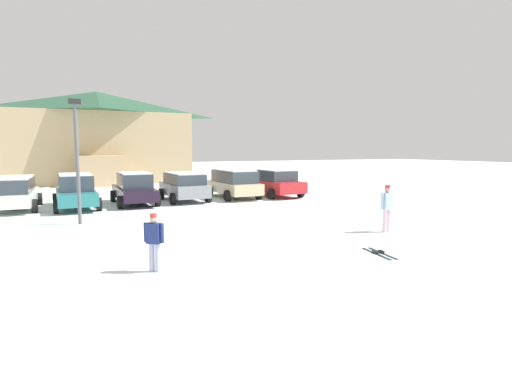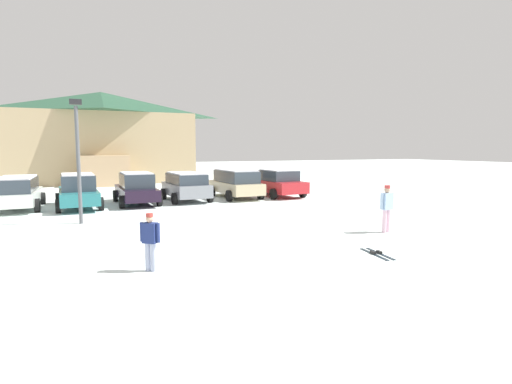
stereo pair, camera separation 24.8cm
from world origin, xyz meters
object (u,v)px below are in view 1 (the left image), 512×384
object	(u,v)px
parked_red_sedan	(275,183)
skier_adult_in_blue_parka	(387,206)
parked_teal_hatchback	(76,191)
ski_lodge	(98,136)
pair_of_skis	(379,253)
parked_black_sedan	(134,188)
parked_grey_wagon	(184,186)
lamp_post	(77,154)
skier_teen_in_navy_coat	(154,239)
parked_white_suv	(14,192)
parked_beige_suv	(234,183)

from	to	relation	value
parked_red_sedan	skier_adult_in_blue_parka	xyz separation A→B (m)	(-1.39, -11.18, 0.10)
parked_teal_hatchback	parked_red_sedan	bearing A→B (deg)	1.88
ski_lodge	pair_of_skis	bearing A→B (deg)	-79.79
parked_red_sedan	pair_of_skis	world-z (taller)	parked_red_sedan
parked_black_sedan	skier_adult_in_blue_parka	distance (m)	13.16
parked_black_sedan	pair_of_skis	distance (m)	14.15
parked_black_sedan	parked_grey_wagon	world-z (taller)	parked_black_sedan
parked_teal_hatchback	lamp_post	size ratio (longest dim) A/B	1.01
skier_teen_in_navy_coat	lamp_post	distance (m)	7.76
parked_black_sedan	skier_teen_in_navy_coat	world-z (taller)	parked_black_sedan
parked_grey_wagon	pair_of_skis	distance (m)	13.64
parked_red_sedan	lamp_post	size ratio (longest dim) A/B	0.93
skier_teen_in_navy_coat	skier_adult_in_blue_parka	distance (m)	8.39
parked_red_sedan	lamp_post	xyz separation A→B (m)	(-11.19, -5.02, 1.90)
pair_of_skis	parked_teal_hatchback	bearing A→B (deg)	120.37
parked_black_sedan	skier_adult_in_blue_parka	world-z (taller)	parked_black_sedan
parked_black_sedan	pair_of_skis	bearing A→B (deg)	-70.22
skier_adult_in_blue_parka	lamp_post	size ratio (longest dim) A/B	0.35
parked_black_sedan	parked_grey_wagon	xyz separation A→B (m)	(2.72, 0.16, 0.03)
parked_white_suv	skier_adult_in_blue_parka	xyz separation A→B (m)	(12.59, -11.47, 0.08)
parked_red_sedan	lamp_post	distance (m)	12.42
skier_adult_in_blue_parka	ski_lodge	bearing A→B (deg)	105.37
ski_lodge	parked_white_suv	world-z (taller)	ski_lodge
ski_lodge	parked_beige_suv	xyz separation A→B (m)	(6.49, -16.79, -3.13)
pair_of_skis	parked_black_sedan	bearing A→B (deg)	109.78
skier_adult_in_blue_parka	pair_of_skis	bearing A→B (deg)	-136.16
skier_adult_in_blue_parka	parked_teal_hatchback	bearing A→B (deg)	132.49
parked_beige_suv	skier_teen_in_navy_coat	size ratio (longest dim) A/B	3.29
parked_grey_wagon	skier_teen_in_navy_coat	distance (m)	13.09
parked_red_sedan	pair_of_skis	distance (m)	13.89
parked_black_sedan	parked_red_sedan	size ratio (longest dim) A/B	1.04
parked_white_suv	pair_of_skis	size ratio (longest dim) A/B	3.49
parked_beige_suv	lamp_post	bearing A→B (deg)	-148.17
parked_red_sedan	ski_lodge	bearing A→B (deg)	118.19
parked_white_suv	lamp_post	bearing A→B (deg)	-62.38
ski_lodge	parked_teal_hatchback	world-z (taller)	ski_lodge
parked_white_suv	skier_adult_in_blue_parka	size ratio (longest dim) A/B	2.84
lamp_post	skier_teen_in_navy_coat	bearing A→B (deg)	-78.45
parked_teal_hatchback	parked_grey_wagon	size ratio (longest dim) A/B	1.19
ski_lodge	lamp_post	bearing A→B (deg)	-95.29
skier_teen_in_navy_coat	parked_red_sedan	bearing A→B (deg)	51.97
parked_white_suv	parked_beige_suv	distance (m)	11.32
ski_lodge	pair_of_skis	world-z (taller)	ski_lodge
ski_lodge	parked_white_suv	size ratio (longest dim) A/B	3.33
parked_grey_wagon	lamp_post	distance (m)	7.72
parked_teal_hatchback	pair_of_skis	bearing A→B (deg)	-59.63
parked_black_sedan	skier_teen_in_navy_coat	size ratio (longest dim) A/B	3.31
ski_lodge	parked_teal_hatchback	size ratio (longest dim) A/B	3.26
skier_teen_in_navy_coat	lamp_post	size ratio (longest dim) A/B	0.29
parked_teal_hatchback	parked_beige_suv	bearing A→B (deg)	4.28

